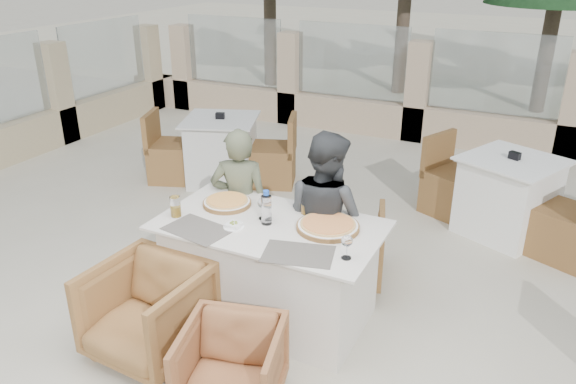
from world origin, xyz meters
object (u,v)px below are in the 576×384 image
at_px(beer_glass_left, 175,207).
at_px(bg_table_a, 222,150).
at_px(armchair_near_left, 148,311).
at_px(armchair_far_left, 252,241).
at_px(bg_table_b, 508,197).
at_px(wine_glass_corner, 347,246).
at_px(beer_glass_right, 306,205).
at_px(diner_left, 240,205).
at_px(pizza_left, 227,202).
at_px(dining_table, 270,271).
at_px(wine_glass_centre, 263,207).
at_px(water_bottle, 266,207).
at_px(olive_dish, 234,225).
at_px(pizza_right, 328,225).
at_px(armchair_far_right, 342,244).
at_px(armchair_near_right, 231,368).
at_px(diner_right, 325,218).

bearing_deg(beer_glass_left, bg_table_a, 115.12).
bearing_deg(armchair_near_left, beer_glass_left, 106.82).
relative_size(armchair_far_left, bg_table_b, 0.39).
bearing_deg(wine_glass_corner, beer_glass_left, 178.91).
bearing_deg(bg_table_a, beer_glass_right, -64.15).
xyz_separation_m(beer_glass_left, diner_left, (0.19, 0.59, -0.20)).
xyz_separation_m(pizza_left, beer_glass_left, (-0.23, -0.33, 0.05)).
distance_m(dining_table, armchair_near_left, 0.92).
relative_size(wine_glass_centre, wine_glass_corner, 1.00).
relative_size(dining_table, wine_glass_corner, 8.70).
height_order(water_bottle, beer_glass_left, water_bottle).
height_order(pizza_left, olive_dish, pizza_left).
distance_m(dining_table, bg_table_b, 2.60).
bearing_deg(diner_left, beer_glass_left, 50.91).
xyz_separation_m(pizza_right, bg_table_a, (-2.15, 2.00, -0.41)).
bearing_deg(pizza_left, armchair_far_right, 39.38).
xyz_separation_m(pizza_left, armchair_far_right, (0.73, 0.60, -0.48)).
relative_size(olive_dish, armchair_near_right, 0.18).
bearing_deg(armchair_far_right, diner_right, 68.08).
distance_m(dining_table, diner_left, 0.68).
distance_m(dining_table, pizza_left, 0.62).
relative_size(pizza_left, beer_glass_right, 2.55).
relative_size(dining_table, bg_table_b, 0.98).
distance_m(diner_left, diner_right, 0.74).
height_order(beer_glass_right, bg_table_a, beer_glass_right).
distance_m(wine_glass_corner, armchair_far_right, 1.16).
distance_m(dining_table, beer_glass_left, 0.84).
xyz_separation_m(armchair_far_right, diner_left, (-0.77, -0.34, 0.34)).
bearing_deg(pizza_left, diner_left, 99.04).
relative_size(olive_dish, armchair_far_left, 0.17).
xyz_separation_m(dining_table, beer_glass_left, (-0.67, -0.19, 0.46)).
relative_size(wine_glass_corner, armchair_near_left, 0.26).
distance_m(pizza_right, beer_glass_right, 0.29).
xyz_separation_m(pizza_left, bg_table_a, (-1.31, 1.97, -0.41)).
bearing_deg(beer_glass_left, armchair_far_right, 43.87).
relative_size(pizza_right, water_bottle, 1.74).
height_order(dining_table, bg_table_a, same).
height_order(wine_glass_centre, bg_table_a, wine_glass_centre).
height_order(water_bottle, wine_glass_corner, water_bottle).
relative_size(dining_table, bg_table_a, 0.98).
bearing_deg(pizza_left, water_bottle, -18.90).
xyz_separation_m(armchair_far_left, bg_table_a, (-1.31, 1.62, 0.09)).
height_order(armchair_far_right, bg_table_b, bg_table_b).
bearing_deg(armchair_far_left, pizza_right, 163.28).
bearing_deg(armchair_far_right, pizza_left, 22.30).
distance_m(pizza_left, wine_glass_corner, 1.16).
distance_m(olive_dish, bg_table_b, 2.87).
xyz_separation_m(wine_glass_corner, olive_dish, (-0.86, 0.05, -0.07)).
height_order(olive_dish, armchair_near_left, olive_dish).
bearing_deg(wine_glass_centre, beer_glass_right, 41.97).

